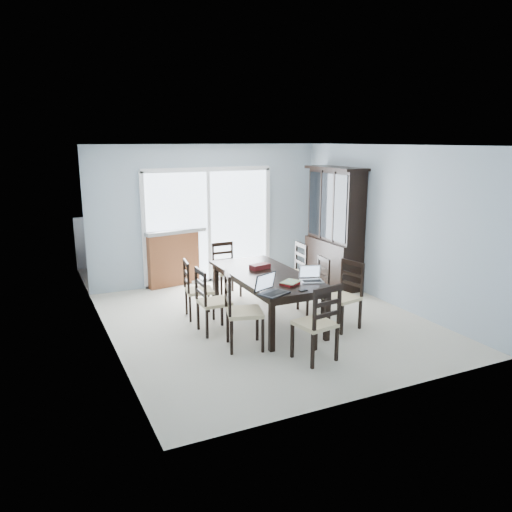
# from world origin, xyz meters

# --- Properties ---
(floor) EXTENTS (5.00, 5.00, 0.00)m
(floor) POSITION_xyz_m (0.00, 0.00, 0.00)
(floor) COLOR beige
(floor) RESTS_ON ground
(ceiling) EXTENTS (5.00, 5.00, 0.00)m
(ceiling) POSITION_xyz_m (0.00, 0.00, 2.60)
(ceiling) COLOR white
(ceiling) RESTS_ON back_wall
(back_wall) EXTENTS (4.50, 0.02, 2.60)m
(back_wall) POSITION_xyz_m (0.00, 2.50, 1.30)
(back_wall) COLOR #9AABB8
(back_wall) RESTS_ON floor
(wall_left) EXTENTS (0.02, 5.00, 2.60)m
(wall_left) POSITION_xyz_m (-2.25, 0.00, 1.30)
(wall_left) COLOR #9AABB8
(wall_left) RESTS_ON floor
(wall_right) EXTENTS (0.02, 5.00, 2.60)m
(wall_right) POSITION_xyz_m (2.25, 0.00, 1.30)
(wall_right) COLOR #9AABB8
(wall_right) RESTS_ON floor
(balcony) EXTENTS (4.50, 2.00, 0.10)m
(balcony) POSITION_xyz_m (0.00, 3.50, -0.05)
(balcony) COLOR gray
(balcony) RESTS_ON ground
(railing) EXTENTS (4.50, 0.06, 1.10)m
(railing) POSITION_xyz_m (0.00, 4.50, 0.55)
(railing) COLOR #99999E
(railing) RESTS_ON balcony
(dining_table) EXTENTS (1.00, 2.20, 0.75)m
(dining_table) POSITION_xyz_m (0.00, 0.00, 0.67)
(dining_table) COLOR black
(dining_table) RESTS_ON floor
(china_hutch) EXTENTS (0.50, 1.38, 2.20)m
(china_hutch) POSITION_xyz_m (2.02, 1.25, 1.07)
(china_hutch) COLOR black
(china_hutch) RESTS_ON floor
(sliding_door) EXTENTS (2.52, 0.05, 2.18)m
(sliding_door) POSITION_xyz_m (0.00, 2.48, 1.09)
(sliding_door) COLOR silver
(sliding_door) RESTS_ON floor
(chair_left_near) EXTENTS (0.56, 0.55, 1.19)m
(chair_left_near) POSITION_xyz_m (-0.78, -0.71, 0.63)
(chair_left_near) COLOR black
(chair_left_near) RESTS_ON floor
(chair_left_mid) EXTENTS (0.42, 0.41, 1.08)m
(chair_left_mid) POSITION_xyz_m (-0.94, -0.06, 0.57)
(chair_left_mid) COLOR black
(chair_left_mid) RESTS_ON floor
(chair_left_far) EXTENTS (0.46, 0.45, 1.05)m
(chair_left_far) POSITION_xyz_m (-0.93, 0.63, 0.55)
(chair_left_far) COLOR black
(chair_left_far) RESTS_ON floor
(chair_right_near) EXTENTS (0.52, 0.51, 1.13)m
(chair_right_near) POSITION_xyz_m (0.96, -0.68, 0.60)
(chair_right_near) COLOR black
(chair_right_near) RESTS_ON floor
(chair_right_mid) EXTENTS (0.42, 0.41, 1.01)m
(chair_right_mid) POSITION_xyz_m (0.95, 0.09, 0.53)
(chair_right_mid) COLOR black
(chair_right_mid) RESTS_ON floor
(chair_right_far) EXTENTS (0.46, 0.45, 1.12)m
(chair_right_far) POSITION_xyz_m (0.93, 0.78, 0.59)
(chair_right_far) COLOR black
(chair_right_far) RESTS_ON floor
(chair_end_near) EXTENTS (0.50, 0.51, 1.15)m
(chair_end_near) POSITION_xyz_m (-0.03, -1.54, 0.61)
(chair_end_near) COLOR black
(chair_end_near) RESTS_ON floor
(chair_end_far) EXTENTS (0.40, 0.42, 1.06)m
(chair_end_far) POSITION_xyz_m (-0.05, 1.56, 0.56)
(chair_end_far) COLOR black
(chair_end_far) RESTS_ON floor
(laptop_dark) EXTENTS (0.44, 0.38, 0.26)m
(laptop_dark) POSITION_xyz_m (-0.37, -0.95, 0.81)
(laptop_dark) COLOR black
(laptop_dark) RESTS_ON dining_table
(laptop_silver) EXTENTS (0.36, 0.30, 0.21)m
(laptop_silver) POSITION_xyz_m (0.37, -0.66, 0.80)
(laptop_silver) COLOR silver
(laptop_silver) RESTS_ON dining_table
(book_stack) EXTENTS (0.33, 0.31, 0.04)m
(book_stack) POSITION_xyz_m (0.03, -0.66, 0.77)
(book_stack) COLOR maroon
(book_stack) RESTS_ON dining_table
(cell_phone) EXTENTS (0.12, 0.07, 0.01)m
(cell_phone) POSITION_xyz_m (0.04, -0.99, 0.76)
(cell_phone) COLOR black
(cell_phone) RESTS_ON dining_table
(game_box) EXTENTS (0.33, 0.21, 0.08)m
(game_box) POSITION_xyz_m (0.02, 0.27, 0.79)
(game_box) COLOR #4A0E16
(game_box) RESTS_ON dining_table
(hot_tub) EXTENTS (2.31, 2.13, 1.05)m
(hot_tub) POSITION_xyz_m (-0.37, 3.33, 0.53)
(hot_tub) COLOR brown
(hot_tub) RESTS_ON balcony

